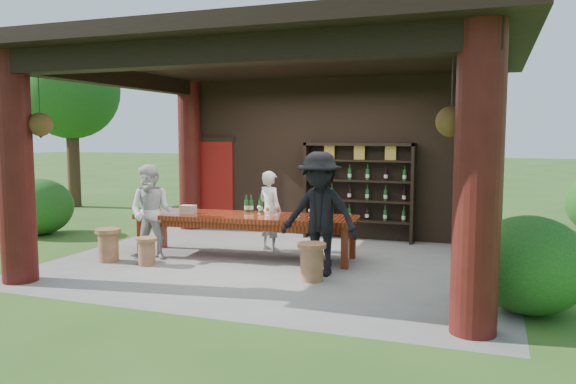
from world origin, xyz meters
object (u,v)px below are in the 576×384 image
(guest_man, at_px, (320,214))
(napkin_basket, at_px, (188,209))
(tasting_table, at_px, (246,221))
(host, at_px, (270,211))
(stool_near_left, at_px, (147,251))
(wine_shelf, at_px, (358,191))
(guest_woman, at_px, (151,212))
(stool_near_right, at_px, (312,261))
(stool_far_left, at_px, (108,244))

(guest_man, height_order, napkin_basket, guest_man)
(tasting_table, relative_size, host, 2.66)
(tasting_table, bearing_deg, napkin_basket, -170.69)
(stool_near_left, height_order, host, host)
(stool_near_left, relative_size, host, 0.31)
(wine_shelf, bearing_deg, guest_woman, -135.25)
(wine_shelf, relative_size, napkin_basket, 8.60)
(host, xyz_separation_m, guest_man, (1.38, -1.43, 0.20))
(napkin_basket, bearing_deg, guest_woman, -132.46)
(stool_near_left, distance_m, napkin_basket, 1.12)
(tasting_table, relative_size, stool_near_right, 7.02)
(stool_far_left, distance_m, host, 2.89)
(wine_shelf, height_order, guest_man, wine_shelf)
(host, bearing_deg, guest_man, 158.82)
(stool_near_left, relative_size, guest_woman, 0.28)
(guest_woman, bearing_deg, wine_shelf, 36.39)
(stool_near_left, bearing_deg, napkin_basket, 75.04)
(stool_far_left, bearing_deg, wine_shelf, 43.69)
(stool_near_right, bearing_deg, napkin_basket, 160.15)
(guest_man, xyz_separation_m, napkin_basket, (-2.59, 0.55, -0.12))
(stool_far_left, bearing_deg, guest_man, 5.81)
(guest_woman, bearing_deg, host, 31.04)
(stool_near_right, height_order, stool_far_left, same)
(wine_shelf, height_order, napkin_basket, wine_shelf)
(stool_near_right, relative_size, guest_woman, 0.34)
(host, bearing_deg, stool_near_left, 75.73)
(host, height_order, guest_woman, guest_woman)
(host, xyz_separation_m, guest_woman, (-1.65, -1.35, 0.08))
(tasting_table, height_order, guest_man, guest_man)
(tasting_table, distance_m, guest_woman, 1.63)
(wine_shelf, xyz_separation_m, stool_near_right, (0.09, -3.37, -0.70))
(wine_shelf, height_order, guest_woman, wine_shelf)
(stool_far_left, relative_size, guest_man, 0.30)
(wine_shelf, distance_m, napkin_basket, 3.50)
(stool_near_left, distance_m, guest_woman, 0.75)
(stool_near_right, relative_size, host, 0.38)
(stool_far_left, bearing_deg, guest_woman, 37.59)
(wine_shelf, distance_m, stool_far_left, 4.91)
(guest_woman, height_order, napkin_basket, guest_woman)
(host, height_order, napkin_basket, host)
(stool_far_left, xyz_separation_m, host, (2.22, 1.79, 0.44))
(tasting_table, bearing_deg, stool_near_left, -139.55)
(host, bearing_deg, wine_shelf, -104.96)
(host, bearing_deg, guest_woman, 64.08)
(stool_near_right, distance_m, host, 2.32)
(guest_man, relative_size, napkin_basket, 7.23)
(stool_near_left, xyz_separation_m, stool_near_right, (2.84, -0.01, 0.05))
(stool_near_left, bearing_deg, guest_man, 7.52)
(wine_shelf, relative_size, stool_near_right, 4.01)
(guest_man, bearing_deg, napkin_basket, 173.69)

